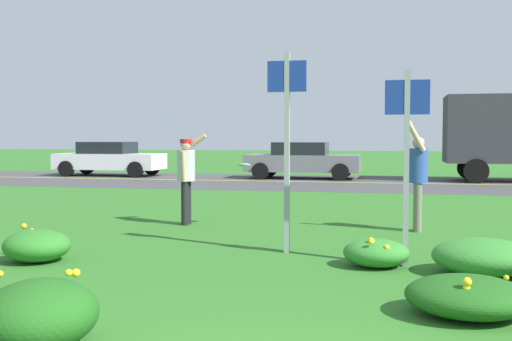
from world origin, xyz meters
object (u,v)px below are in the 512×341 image
Objects in this scene: sign_post_near_path at (287,133)px; person_thrower_red_cap_gray_shirt at (186,172)px; person_catcher_blue_shirt at (418,174)px; car_white_leftmost at (109,158)px; frisbee_pale_blue at (244,165)px; car_gray_center_left at (302,160)px; sign_post_by_roadside at (407,148)px.

person_thrower_red_cap_gray_shirt is (-2.34, 2.41, -0.74)m from sign_post_near_path.
person_catcher_blue_shirt reaches higher than car_white_leftmost.
sign_post_near_path reaches higher than frisbee_pale_blue.
car_gray_center_left is at bearing 88.53° from person_thrower_red_cap_gray_shirt.
person_thrower_red_cap_gray_shirt is 0.39× the size of car_white_leftmost.
sign_post_near_path is at bearing -63.24° from frisbee_pale_blue.
sign_post_near_path reaches higher than person_catcher_blue_shirt.
car_gray_center_left is (8.31, 0.00, 0.00)m from car_white_leftmost.
car_white_leftmost is (-7.97, 13.27, -0.26)m from person_thrower_red_cap_gray_shirt.
car_white_leftmost is (-12.24, 13.19, -0.27)m from person_catcher_blue_shirt.
sign_post_near_path is 15.84m from car_gray_center_left.
sign_post_by_roadside is 0.56× the size of car_gray_center_left.
sign_post_near_path is at bearing -45.83° from person_thrower_red_cap_gray_shirt.
sign_post_by_roadside reaches higher than person_catcher_blue_shirt.
sign_post_near_path is 1.78m from sign_post_by_roadside.
car_white_leftmost is (-10.31, 15.68, -1.00)m from sign_post_near_path.
person_thrower_red_cap_gray_shirt is 0.89× the size of person_catcher_blue_shirt.
sign_post_by_roadside is 1.46× the size of person_thrower_red_cap_gray_shirt.
person_thrower_red_cap_gray_shirt is at bearing 134.17° from sign_post_near_path.
person_catcher_blue_shirt is 8.30× the size of frisbee_pale_blue.
sign_post_near_path is 1.14× the size of sign_post_by_roadside.
car_gray_center_left reaches higher than frisbee_pale_blue.
person_catcher_blue_shirt reaches higher than person_thrower_red_cap_gray_shirt.
sign_post_by_roadside reaches higher than car_gray_center_left.
car_gray_center_left is at bearing 93.42° from frisbee_pale_blue.
frisbee_pale_blue is at bearing -55.57° from car_white_leftmost.
person_catcher_blue_shirt is at bearing 1.60° from frisbee_pale_blue.
car_white_leftmost reaches higher than frisbee_pale_blue.
sign_post_near_path is 3.23m from person_catcher_blue_shirt.
sign_post_near_path is 12.25× the size of frisbee_pale_blue.
car_white_leftmost is (-9.10, 13.28, -0.41)m from frisbee_pale_blue.
sign_post_by_roadside is 20.23m from car_white_leftmost.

